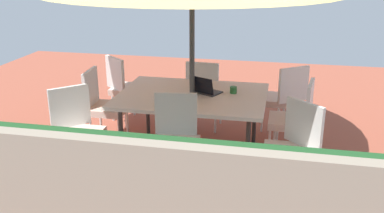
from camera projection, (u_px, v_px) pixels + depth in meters
ground_plane at (192, 154)px, 5.39m from camera, size 10.00×10.00×0.02m
dining_table at (192, 98)px, 5.15m from camera, size 1.72×1.29×0.76m
chair_northwest at (292, 147)px, 4.24m from camera, size 0.59×0.59×0.98m
chair_north at (175, 137)px, 4.45m from camera, size 0.48×0.49×0.98m
chair_west at (295, 117)px, 5.00m from camera, size 0.49×0.48×0.98m
chair_northeast at (76, 128)px, 4.68m from camera, size 0.59×0.59×0.98m
chair_southeast at (125, 86)px, 6.18m from camera, size 0.58×0.58×0.98m
chair_south at (205, 91)px, 5.96m from camera, size 0.46×0.47×0.98m
chair_southwest at (285, 97)px, 5.71m from camera, size 0.58×0.58×0.98m
chair_east at (103, 104)px, 5.44m from camera, size 0.47×0.46×0.98m
laptop at (205, 89)px, 5.16m from camera, size 0.40×0.36×0.21m
cup at (233, 90)px, 5.17m from camera, size 0.08×0.08×0.08m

